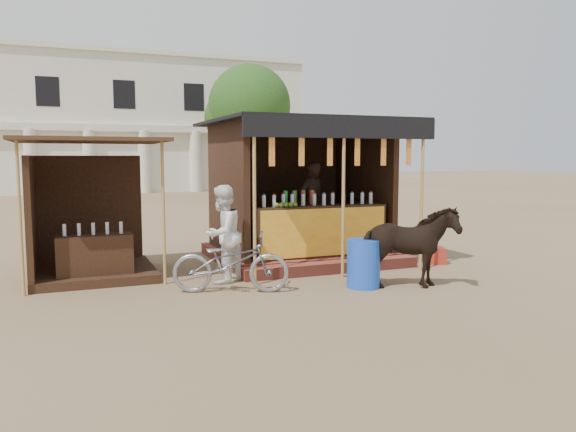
# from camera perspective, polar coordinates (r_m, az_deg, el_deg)

# --- Properties ---
(ground) EXTENTS (120.00, 120.00, 0.00)m
(ground) POSITION_cam_1_polar(r_m,az_deg,el_deg) (8.05, 4.31, -8.94)
(ground) COLOR #846B4C
(ground) RESTS_ON ground
(main_stall) EXTENTS (3.60, 3.61, 2.78)m
(main_stall) POSITION_cam_1_polar(r_m,az_deg,el_deg) (11.30, 1.47, 0.71)
(main_stall) COLOR brown
(main_stall) RESTS_ON ground
(secondary_stall) EXTENTS (2.40, 2.40, 2.38)m
(secondary_stall) POSITION_cam_1_polar(r_m,az_deg,el_deg) (10.28, -20.21, -1.19)
(secondary_stall) COLOR #3A2215
(secondary_stall) RESTS_ON ground
(cow) EXTENTS (1.71, 1.18, 1.32)m
(cow) POSITION_cam_1_polar(r_m,az_deg,el_deg) (9.01, 11.92, -3.14)
(cow) COLOR black
(cow) RESTS_ON ground
(motorbike) EXTENTS (1.88, 1.21, 0.93)m
(motorbike) POSITION_cam_1_polar(r_m,az_deg,el_deg) (8.66, -5.86, -4.70)
(motorbike) COLOR gray
(motorbike) RESTS_ON ground
(bystander) EXTENTS (0.99, 0.98, 1.62)m
(bystander) POSITION_cam_1_polar(r_m,az_deg,el_deg) (9.32, -6.67, -1.82)
(bystander) COLOR white
(bystander) RESTS_ON ground
(blue_barrel) EXTENTS (0.65, 0.65, 0.77)m
(blue_barrel) POSITION_cam_1_polar(r_m,az_deg,el_deg) (9.03, 7.67, -4.82)
(blue_barrel) COLOR blue
(blue_barrel) RESTS_ON ground
(red_crate) EXTENTS (0.48, 0.48, 0.32)m
(red_crate) POSITION_cam_1_polar(r_m,az_deg,el_deg) (11.36, 14.65, -3.89)
(red_crate) COLOR #A22A1B
(red_crate) RESTS_ON ground
(cooler) EXTENTS (0.76, 0.66, 0.46)m
(cooler) POSITION_cam_1_polar(r_m,az_deg,el_deg) (11.48, 10.36, -3.31)
(cooler) COLOR #1B7C4E
(cooler) RESTS_ON ground
(background_building) EXTENTS (26.00, 7.45, 8.18)m
(background_building) POSITION_cam_1_polar(r_m,az_deg,el_deg) (36.99, -19.89, 8.62)
(background_building) COLOR silver
(background_building) RESTS_ON ground
(tree) EXTENTS (4.50, 4.40, 7.00)m
(tree) POSITION_cam_1_polar(r_m,az_deg,el_deg) (30.65, -4.34, 10.79)
(tree) COLOR #382314
(tree) RESTS_ON ground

